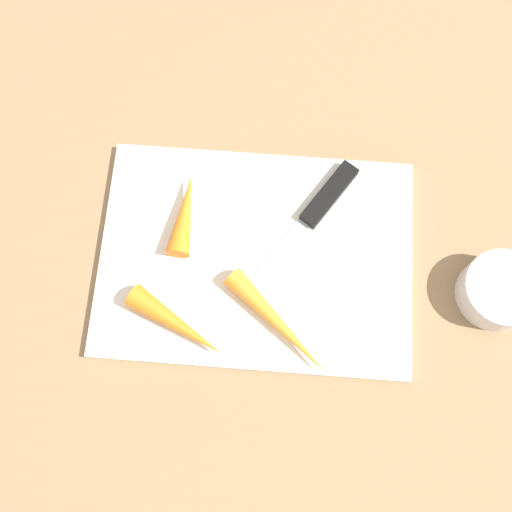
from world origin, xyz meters
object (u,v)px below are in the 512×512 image
Objects in this scene: knife at (323,203)px; carrot_shortest at (185,214)px; carrot_medium at (177,324)px; small_bowl at (499,291)px; cutting_board at (256,257)px; carrot_longest at (278,323)px.

carrot_shortest is at bearing -45.90° from knife.
small_bowl is (0.36, 0.07, -0.01)m from carrot_medium.
carrot_medium is 1.23× the size of carrot_shortest.
cutting_board is 2.43× the size of carrot_longest.
knife is 1.20× the size of carrot_longest.
knife is at bearing 43.40° from cutting_board.
small_bowl reaches higher than knife.
carrot_shortest is (-0.09, 0.04, 0.02)m from cutting_board.
cutting_board is 4.15× the size of small_bowl.
carrot_longest reaches higher than cutting_board.
small_bowl is (0.28, -0.02, 0.01)m from cutting_board.
knife is at bearing 155.63° from small_bowl.
knife is 0.16m from carrot_shortest.
knife is 0.15m from carrot_longest.
cutting_board is 0.10m from knife.
carrot_shortest reaches higher than carrot_longest.
small_bowl is (0.36, -0.06, -0.01)m from carrot_shortest.
carrot_longest is at bearing 17.40° from knife.
carrot_medium is 0.36m from small_bowl.
carrot_longest is 0.11m from carrot_medium.
knife is 1.47× the size of carrot_medium.
cutting_board is 0.28m from small_bowl.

